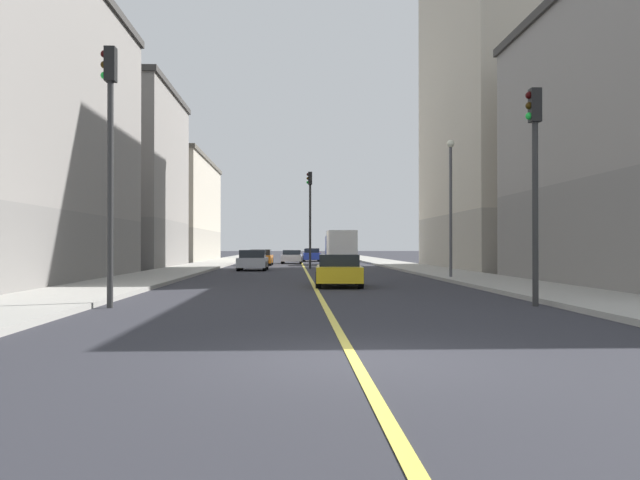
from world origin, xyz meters
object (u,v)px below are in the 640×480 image
building_right_midblock (95,179)px  car_white (292,257)px  car_green (335,255)px  traffic_light_median_far (310,207)px  car_maroon (312,254)px  traffic_light_left_near (534,165)px  traffic_light_right_near (110,141)px  building_right_distant (154,210)px  car_yellow (339,271)px  car_silver (253,261)px  street_lamp_left_near (451,193)px  car_blue (311,255)px  car_orange (261,257)px  building_left_mid (525,96)px  box_truck (341,246)px

building_right_midblock → car_white: (14.43, 11.83, -5.94)m
car_green → traffic_light_median_far: bearing=-97.7°
building_right_midblock → car_maroon: bearing=59.6°
traffic_light_left_near → car_green: traffic_light_left_near is taller
building_right_midblock → traffic_light_right_near: building_right_midblock is taller
building_right_distant → traffic_light_right_near: (9.71, -53.37, -1.00)m
car_green → building_right_distant: bearing=-178.2°
building_right_midblock → car_yellow: 29.10m
traffic_light_median_far → car_green: bearing=82.3°
traffic_light_left_near → car_silver: (-9.09, 26.70, -3.14)m
traffic_light_median_far → street_lamp_left_near: (6.27, -15.78, -0.22)m
building_right_midblock → car_maroon: (16.79, 28.61, -5.90)m
traffic_light_left_near → car_blue: traffic_light_left_near is taller
traffic_light_right_near → car_orange: bearing=86.7°
building_right_midblock → car_orange: building_right_midblock is taller
traffic_light_median_far → car_blue: traffic_light_median_far is taller
building_right_midblock → car_maroon: building_right_midblock is taller
building_left_mid → traffic_light_right_near: 36.19m
traffic_light_median_far → building_right_distant: bearing=123.5°
car_maroon → building_right_distant: bearing=-155.9°
car_yellow → box_truck: 31.22m
street_lamp_left_near → car_yellow: (-5.66, -4.95, -3.51)m
building_left_mid → traffic_light_median_far: (-14.99, 1.20, -7.72)m
street_lamp_left_near → car_silver: street_lamp_left_near is taller
car_blue → car_yellow: bearing=-90.2°
car_white → car_maroon: size_ratio=0.94×
car_white → box_truck: bearing=-44.1°
traffic_light_right_near → car_white: (4.73, 44.10, -3.74)m
car_maroon → car_blue: bearing=-92.1°
building_left_mid → car_orange: 23.94m
building_left_mid → car_orange: bearing=153.4°
building_right_midblock → building_left_mid: bearing=-7.1°
traffic_light_median_far → car_maroon: traffic_light_median_far is taller
car_white → traffic_light_left_near: bearing=-81.6°
car_green → car_blue: car_blue is taller
car_blue → box_truck: (2.19, -11.52, 0.93)m
car_orange → car_blue: (4.55, 13.68, -0.01)m
car_maroon → traffic_light_median_far: bearing=-92.0°
building_right_distant → traffic_light_right_near: building_right_distant is taller
building_right_distant → street_lamp_left_near: bearing=-60.9°
box_truck → traffic_light_median_far: bearing=-105.7°
building_right_midblock → car_blue: building_right_midblock is taller
car_white → building_right_distant: bearing=147.3°
building_left_mid → traffic_light_median_far: size_ratio=3.53×
street_lamp_left_near → building_right_distant: bearing=119.1°
building_right_distant → car_green: 19.57m
car_blue → street_lamp_left_near: bearing=-81.6°
building_right_distant → car_white: (14.43, -9.27, -4.73)m
street_lamp_left_near → car_orange: street_lamp_left_near is taller
car_green → car_blue: bearing=-136.5°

